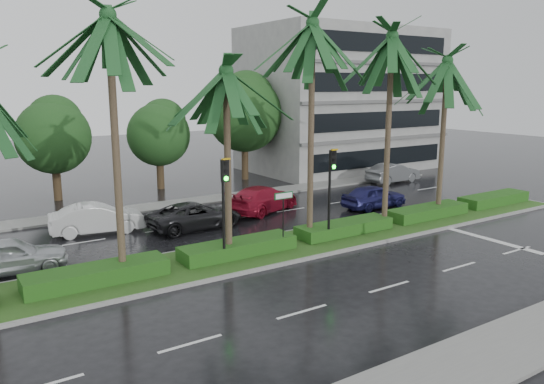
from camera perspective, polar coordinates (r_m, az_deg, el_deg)
ground at (r=23.88m, az=3.87°, el=-6.43°), size 120.00×120.00×0.00m
near_sidewalk at (r=17.45m, az=25.16°, el=-14.34°), size 40.00×2.40×0.12m
far_sidewalk at (r=33.87m, az=-8.43°, el=-1.03°), size 40.00×2.00×0.12m
median at (r=24.62m, az=2.47°, el=-5.66°), size 36.00×4.00×0.15m
hedge at (r=24.51m, az=2.47°, el=-4.83°), size 35.20×1.40×0.60m
lane_markings at (r=25.45m, az=9.95°, el=-5.43°), size 34.00×13.06×0.01m
palm_row at (r=22.85m, az=0.01°, el=13.79°), size 26.30×4.20×10.64m
signal_median_left at (r=21.26m, az=-5.15°, el=-0.33°), size 0.34×0.42×4.36m
signal_median_right at (r=24.28m, az=6.37°, el=1.13°), size 0.34×0.42×4.36m
street_sign at (r=23.12m, az=1.25°, el=-1.54°), size 0.95×0.09×2.60m
bg_trees at (r=39.28m, az=-8.78°, el=7.62°), size 32.88×5.83×8.42m
building at (r=47.43m, az=7.34°, el=9.80°), size 16.00×10.00×12.00m
car_silver at (r=23.38m, az=-26.39°, el=-6.16°), size 2.13×4.44×1.46m
car_white at (r=27.95m, az=-18.28°, el=-2.72°), size 2.22×4.76×1.51m
car_darkgrey at (r=27.73m, az=-8.26°, el=-2.50°), size 2.60×5.09×1.38m
car_red at (r=31.02m, az=-1.02°, el=-0.74°), size 4.00×5.66×1.52m
car_blue at (r=32.51m, az=10.92°, el=-0.46°), size 1.70×4.21×1.43m
car_grey at (r=41.28m, az=12.91°, el=2.01°), size 1.67×4.51×1.47m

